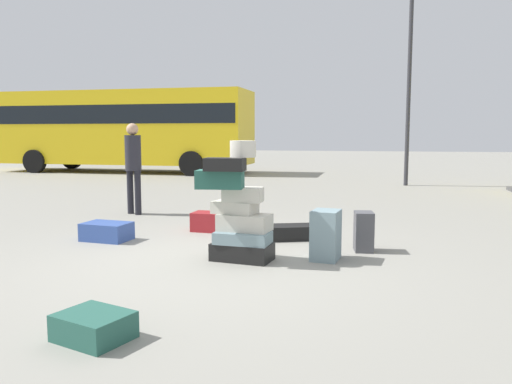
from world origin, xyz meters
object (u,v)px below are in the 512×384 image
suitcase_black_foreground_near (291,232)px  person_bearded_onlooker (133,160)px  suitcase_tower (238,212)px  suitcase_maroon_white_trunk (213,222)px  suitcase_slate_right_side (326,235)px  parked_bus (125,126)px  lamp_post (411,38)px  suitcase_teal_upright_blue (94,326)px  suitcase_navy_left_side (107,231)px  suitcase_charcoal_behind_tower (364,231)px

suitcase_black_foreground_near → person_bearded_onlooker: 3.76m
suitcase_tower → suitcase_maroon_white_trunk: (-0.83, 1.69, -0.43)m
suitcase_slate_right_side → parked_bus: bearing=133.5°
parked_bus → lamp_post: size_ratio=1.52×
suitcase_slate_right_side → suitcase_teal_upright_blue: bearing=-109.8°
suitcase_slate_right_side → suitcase_navy_left_side: bearing=179.8°
suitcase_maroon_white_trunk → parked_bus: (-7.04, 11.20, 1.69)m
suitcase_tower → suitcase_teal_upright_blue: size_ratio=2.81×
suitcase_charcoal_behind_tower → lamp_post: 9.82m
suitcase_teal_upright_blue → person_bearded_onlooker: person_bearded_onlooker is taller
suitcase_navy_left_side → suitcase_maroon_white_trunk: (1.28, 0.98, 0.02)m
suitcase_slate_right_side → lamp_post: lamp_post is taller
suitcase_navy_left_side → lamp_post: size_ratio=0.10×
suitcase_teal_upright_blue → parked_bus: size_ratio=0.05×
suitcase_tower → suitcase_charcoal_behind_tower: bearing=28.8°
suitcase_navy_left_side → parked_bus: bearing=121.7°
suitcase_tower → lamp_post: bearing=74.7°
lamp_post → suitcase_teal_upright_blue: bearing=-104.3°
suitcase_navy_left_side → person_bearded_onlooker: size_ratio=0.38×
suitcase_navy_left_side → suitcase_maroon_white_trunk: 1.61m
suitcase_tower → suitcase_maroon_white_trunk: 1.94m
suitcase_navy_left_side → lamp_post: 10.98m
suitcase_slate_right_side → parked_bus: size_ratio=0.06×
suitcase_charcoal_behind_tower → parked_bus: (-9.35, 12.08, 1.58)m
suitcase_charcoal_behind_tower → person_bearded_onlooker: person_bearded_onlooker is taller
suitcase_maroon_white_trunk → person_bearded_onlooker: size_ratio=0.37×
suitcase_teal_upright_blue → suitcase_charcoal_behind_tower: 3.87m
suitcase_tower → lamp_post: lamp_post is taller
suitcase_tower → suitcase_slate_right_side: (1.03, 0.25, -0.28)m
person_bearded_onlooker → lamp_post: 9.21m
suitcase_navy_left_side → suitcase_charcoal_behind_tower: suitcase_charcoal_behind_tower is taller
suitcase_slate_right_side → suitcase_maroon_white_trunk: size_ratio=0.96×
person_bearded_onlooker → parked_bus: (-5.08, 9.88, 0.81)m
person_bearded_onlooker → parked_bus: bearing=142.4°
suitcase_black_foreground_near → suitcase_slate_right_side: bearing=-81.7°
suitcase_maroon_white_trunk → suitcase_charcoal_behind_tower: bearing=-17.2°
suitcase_navy_left_side → suitcase_black_foreground_near: 2.64m
suitcase_charcoal_behind_tower → suitcase_teal_upright_blue: bearing=-127.6°
suitcase_teal_upright_blue → suitcase_maroon_white_trunk: size_ratio=0.81×
suitcase_charcoal_behind_tower → person_bearded_onlooker: (-4.27, 2.21, 0.76)m
person_bearded_onlooker → parked_bus: parked_bus is taller
lamp_post → suitcase_tower: bearing=-105.3°
suitcase_navy_left_side → suitcase_tower: bearing=-12.3°
suitcase_slate_right_side → suitcase_teal_upright_blue: suitcase_slate_right_side is taller
suitcase_navy_left_side → suitcase_maroon_white_trunk: bearing=43.7°
suitcase_slate_right_side → suitcase_maroon_white_trunk: suitcase_slate_right_side is taller
suitcase_teal_upright_blue → parked_bus: bearing=134.1°
suitcase_tower → suitcase_navy_left_side: (-2.12, 0.72, -0.45)m
suitcase_slate_right_side → suitcase_charcoal_behind_tower: 0.72m
suitcase_slate_right_side → suitcase_black_foreground_near: (-0.59, 1.10, -0.20)m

